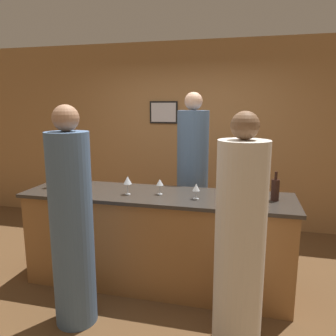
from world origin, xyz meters
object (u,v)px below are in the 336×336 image
guest_1 (72,226)px  wine_bottle_2 (52,177)px  guest_0 (240,244)px  bartender (192,183)px  ice_bucket (63,174)px  wine_bottle_1 (275,189)px  wine_bottle_0 (74,177)px

guest_1 → wine_bottle_2: size_ratio=6.71×
guest_0 → bartender: bearing=112.5°
guest_1 → wine_bottle_2: guest_1 is taller
guest_0 → ice_bucket: guest_0 is taller
wine_bottle_1 → guest_0: bearing=-111.2°
bartender → guest_0: bartender is taller
guest_0 → ice_bucket: size_ratio=8.97×
wine_bottle_0 → guest_1: bearing=-62.1°
wine_bottle_0 → wine_bottle_1: size_ratio=1.04×
wine_bottle_0 → wine_bottle_2: bearing=-164.0°
bartender → wine_bottle_1: bearing=141.6°
guest_0 → wine_bottle_2: size_ratio=6.55×
guest_1 → wine_bottle_0: (-0.42, 0.80, 0.23)m
guest_0 → wine_bottle_1: bearing=68.8°
wine_bottle_2 → wine_bottle_1: bearing=1.4°
guest_0 → wine_bottle_1: (0.29, 0.75, 0.25)m
bartender → guest_0: (0.61, -1.47, -0.09)m
wine_bottle_1 → wine_bottle_2: 2.31m
guest_1 → wine_bottle_0: size_ratio=6.49×
bartender → wine_bottle_2: size_ratio=7.22×
guest_1 → guest_0: bearing=1.5°
wine_bottle_0 → wine_bottle_1: wine_bottle_0 is taller
guest_0 → ice_bucket: 2.23m
wine_bottle_0 → ice_bucket: size_ratio=1.42×
bartender → ice_bucket: bartender is taller
wine_bottle_2 → ice_bucket: 0.22m
guest_0 → wine_bottle_0: guest_0 is taller
bartender → wine_bottle_0: 1.39m
wine_bottle_1 → bartender: bearing=141.6°
guest_1 → wine_bottle_2: 1.01m
bartender → wine_bottle_0: bartender is taller
guest_1 → wine_bottle_1: bearing=25.4°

